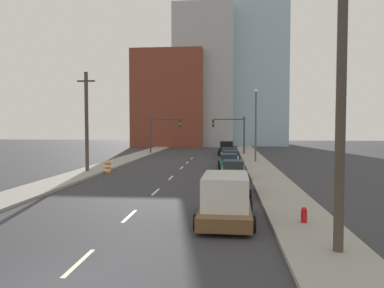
{
  "coord_description": "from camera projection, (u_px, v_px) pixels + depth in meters",
  "views": [
    {
      "loc": [
        4.55,
        -9.01,
        4.24
      ],
      "look_at": [
        0.66,
        32.33,
        2.2
      ],
      "focal_mm": 35.0,
      "sensor_mm": 36.0,
      "label": 1
    }
  ],
  "objects": [
    {
      "name": "utility_pole_right_near",
      "position": [
        341.0,
        109.0,
        11.88
      ],
      "size": [
        1.6,
        0.32,
        9.32
      ],
      "color": "#473D33",
      "rests_on": "ground"
    },
    {
      "name": "utility_pole_left_mid",
      "position": [
        87.0,
        121.0,
        33.48
      ],
      "size": [
        1.6,
        0.32,
        9.02
      ],
      "color": "#473D33",
      "rests_on": "ground"
    },
    {
      "name": "lane_stripe_at_14m",
      "position": [
        156.0,
        192.0,
        23.98
      ],
      "size": [
        0.16,
        2.4,
        0.01
      ],
      "primitive_type": "cube",
      "color": "beige",
      "rests_on": "ground"
    },
    {
      "name": "lane_stripe_at_34m",
      "position": [
        187.0,
        162.0,
        42.98
      ],
      "size": [
        0.16,
        2.4,
        0.01
      ],
      "primitive_type": "cube",
      "color": "beige",
      "rests_on": "ground"
    },
    {
      "name": "traffic_signal_left",
      "position": [
        160.0,
        129.0,
        55.75
      ],
      "size": [
        4.82,
        0.35,
        5.58
      ],
      "color": "#38383D",
      "rests_on": "ground"
    },
    {
      "name": "pickup_truck_black",
      "position": [
        227.0,
        149.0,
        55.57
      ],
      "size": [
        2.47,
        6.13,
        1.89
      ],
      "rotation": [
        0.0,
        0.0,
        -0.01
      ],
      "color": "black",
      "rests_on": "ground"
    },
    {
      "name": "lane_stripe_at_39m",
      "position": [
        192.0,
        158.0,
        48.5
      ],
      "size": [
        0.16,
        2.4,
        0.01
      ],
      "primitive_type": "cube",
      "color": "beige",
      "rests_on": "ground"
    },
    {
      "name": "building_glass_right",
      "position": [
        253.0,
        79.0,
        85.13
      ],
      "size": [
        13.0,
        20.0,
        29.7
      ],
      "color": "#99B7CC",
      "rests_on": "ground"
    },
    {
      "name": "sedan_red",
      "position": [
        233.0,
        184.0,
        23.02
      ],
      "size": [
        2.13,
        4.81,
        1.35
      ],
      "rotation": [
        0.0,
        0.0,
        -0.02
      ],
      "color": "red",
      "rests_on": "ground"
    },
    {
      "name": "traffic_signal_right",
      "position": [
        234.0,
        130.0,
        54.72
      ],
      "size": [
        4.82,
        0.35,
        5.58
      ],
      "color": "#38383D",
      "rests_on": "ground"
    },
    {
      "name": "sedan_white",
      "position": [
        230.0,
        157.0,
        42.81
      ],
      "size": [
        2.21,
        4.32,
        1.39
      ],
      "rotation": [
        0.0,
        0.0,
        0.02
      ],
      "color": "silver",
      "rests_on": "ground"
    },
    {
      "name": "sedan_yellow",
      "position": [
        233.0,
        170.0,
        29.77
      ],
      "size": [
        2.17,
        4.78,
        1.48
      ],
      "rotation": [
        0.0,
        0.0,
        -0.02
      ],
      "color": "gold",
      "rests_on": "ground"
    },
    {
      "name": "lane_stripe_at_21m",
      "position": [
        171.0,
        178.0,
        30.41
      ],
      "size": [
        0.16,
        2.4,
        0.01
      ],
      "primitive_type": "cube",
      "color": "beige",
      "rests_on": "ground"
    },
    {
      "name": "lane_stripe_at_2m",
      "position": [
        79.0,
        262.0,
        11.58
      ],
      "size": [
        0.16,
        2.4,
        0.01
      ],
      "primitive_type": "cube",
      "color": "beige",
      "rests_on": "ground"
    },
    {
      "name": "sidewalk_left",
      "position": [
        149.0,
        152.0,
        59.8
      ],
      "size": [
        2.91,
        99.51,
        0.18
      ],
      "color": "gray",
      "rests_on": "ground"
    },
    {
      "name": "traffic_barrel",
      "position": [
        108.0,
        168.0,
        33.37
      ],
      "size": [
        0.56,
        0.56,
        0.95
      ],
      "color": "orange",
      "rests_on": "ground"
    },
    {
      "name": "sedan_teal",
      "position": [
        229.0,
        162.0,
        36.65
      ],
      "size": [
        2.21,
        4.76,
        1.47
      ],
      "rotation": [
        0.0,
        0.0,
        0.05
      ],
      "color": "#196B75",
      "rests_on": "ground"
    },
    {
      "name": "street_lamp",
      "position": [
        256.0,
        120.0,
        42.38
      ],
      "size": [
        0.44,
        0.44,
        8.4
      ],
      "color": "#4C4C51",
      "rests_on": "ground"
    },
    {
      "name": "sidewalk_right",
      "position": [
        248.0,
        152.0,
        58.33
      ],
      "size": [
        2.91,
        99.51,
        0.18
      ],
      "color": "gray",
      "rests_on": "ground"
    },
    {
      "name": "fire_hydrant",
      "position": [
        304.0,
        217.0,
        15.67
      ],
      "size": [
        0.26,
        0.26,
        0.84
      ],
      "color": "red",
      "rests_on": "ground"
    },
    {
      "name": "building_brick_left",
      "position": [
        172.0,
        101.0,
        79.09
      ],
      "size": [
        14.0,
        16.0,
        19.12
      ],
      "color": "brown",
      "rests_on": "ground"
    },
    {
      "name": "lane_stripe_at_28m",
      "position": [
        182.0,
        168.0,
        37.62
      ],
      "size": [
        0.16,
        2.4,
        0.01
      ],
      "primitive_type": "cube",
      "color": "beige",
      "rests_on": "ground"
    },
    {
      "name": "sedan_tan",
      "position": [
        228.0,
        153.0,
        48.88
      ],
      "size": [
        2.17,
        4.55,
        1.36
      ],
      "rotation": [
        0.0,
        0.0,
        -0.02
      ],
      "color": "tan",
      "rests_on": "ground"
    },
    {
      "name": "lane_stripe_at_8m",
      "position": [
        129.0,
        216.0,
        17.54
      ],
      "size": [
        0.16,
        2.4,
        0.01
      ],
      "primitive_type": "cube",
      "color": "beige",
      "rests_on": "ground"
    },
    {
      "name": "box_truck_brown",
      "position": [
        226.0,
        199.0,
        16.48
      ],
      "size": [
        2.58,
        5.51,
        2.11
      ],
      "rotation": [
        0.0,
        0.0,
        -0.03
      ],
      "color": "brown",
      "rests_on": "ground"
    },
    {
      "name": "building_office_center",
      "position": [
        205.0,
        81.0,
        82.19
      ],
      "size": [
        12.0,
        20.0,
        28.31
      ],
      "color": "#A8A8AD",
      "rests_on": "ground"
    }
  ]
}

